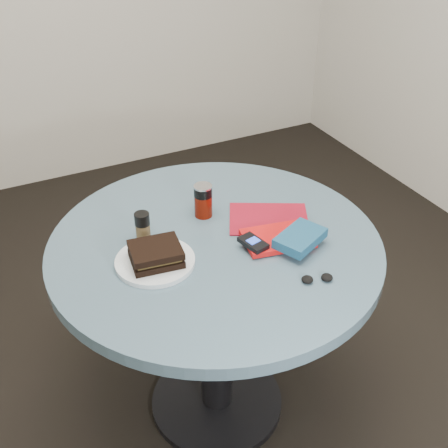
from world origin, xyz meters
name	(u,v)px	position (x,y,z in m)	size (l,w,h in m)	color
ground	(217,403)	(0.00, 0.00, 0.00)	(4.00, 4.00, 0.00)	black
table	(216,282)	(0.00, 0.00, 0.59)	(1.00, 1.00, 0.75)	black
plate	(155,261)	(-0.20, -0.03, 0.76)	(0.23, 0.23, 0.01)	silver
sandwich	(156,254)	(-0.20, -0.04, 0.79)	(0.15, 0.14, 0.05)	black
soda_can	(203,201)	(0.03, 0.14, 0.80)	(0.08, 0.08, 0.11)	#570F04
pepper_grinder	(143,228)	(-0.19, 0.08, 0.80)	(0.05, 0.05, 0.10)	#47371E
magazine	(269,219)	(0.20, 0.03, 0.75)	(0.25, 0.18, 0.00)	maroon
red_book	(278,238)	(0.16, -0.09, 0.76)	(0.20, 0.13, 0.02)	#A70D0D
novel	(300,238)	(0.20, -0.15, 0.79)	(0.15, 0.10, 0.03)	navy
mp3_player	(253,243)	(0.08, -0.10, 0.78)	(0.07, 0.10, 0.02)	black
headphones	(317,278)	(0.17, -0.29, 0.76)	(0.09, 0.06, 0.02)	black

